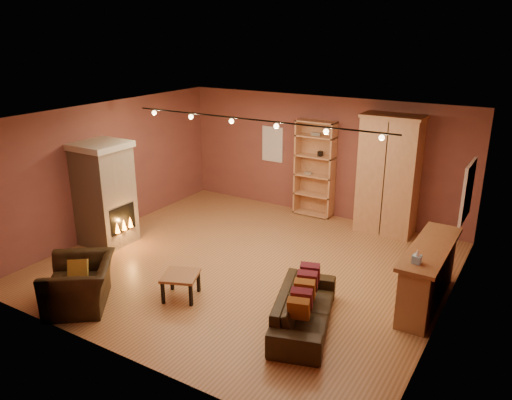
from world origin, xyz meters
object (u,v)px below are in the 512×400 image
Objects in this scene: fireplace at (105,194)px; coffee_table at (181,278)px; bar_counter at (428,275)px; armchair at (79,277)px; bookcase at (316,168)px; loveseat at (304,302)px; armoire at (389,175)px.

fireplace is 3.00m from coffee_table.
bar_counter is 1.54× the size of armchair.
bookcase is 1.65× the size of armchair.
bookcase reaches higher than loveseat.
armoire is at bearing 66.21° from coffee_table.
bookcase is 1.07× the size of bar_counter.
loveseat is (4.84, -0.70, -0.67)m from fireplace.
armoire is at bearing -15.64° from loveseat.
armchair is at bearing -104.09° from bookcase.
loveseat is (1.88, -4.43, -0.76)m from bookcase.
bookcase is 4.38m from bar_counter.
bookcase is at bearing 139.21° from bar_counter.
armchair is (-3.22, -5.54, -0.78)m from armoire.
armoire is (4.74, 3.52, 0.23)m from fireplace.
armchair is (-1.44, -5.75, -0.64)m from bookcase.
bookcase is (2.96, 3.73, 0.09)m from fireplace.
loveseat is at bearing -88.58° from armoire.
fireplace reaches higher than loveseat.
fireplace is 2.91× the size of coffee_table.
armoire reaches higher than armchair.
armoire is 1.87× the size of armchair.
armoire reaches higher than coffee_table.
fireplace is at bearing -143.36° from armoire.
fireplace is 4.94m from loveseat.
fireplace is 1.00× the size of bar_counter.
bar_counter reaches higher than loveseat.
bookcase is at bearing 51.57° from fireplace.
armoire reaches higher than loveseat.
loveseat is (0.10, -4.22, -0.90)m from armoire.
fireplace is at bearing 178.65° from armchair.
armchair is (1.52, -2.02, -0.55)m from fireplace.
fireplace is at bearing -128.43° from bookcase.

